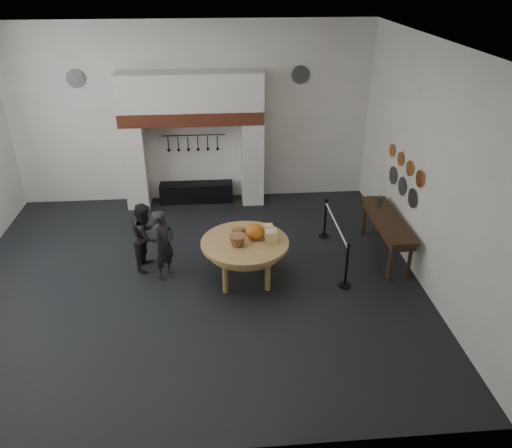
{
  "coord_description": "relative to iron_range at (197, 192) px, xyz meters",
  "views": [
    {
      "loc": [
        0.55,
        -8.41,
        5.69
      ],
      "look_at": [
        1.24,
        -0.26,
        1.35
      ],
      "focal_mm": 35.0,
      "sensor_mm": 36.0,
      "label": 1
    }
  ],
  "objects": [
    {
      "name": "floor",
      "position": [
        0.0,
        -3.72,
        -0.25
      ],
      "size": [
        9.0,
        8.0,
        0.02
      ],
      "primitive_type": "cube",
      "color": "black",
      "rests_on": "ground"
    },
    {
      "name": "ceiling",
      "position": [
        0.0,
        -3.72,
        4.25
      ],
      "size": [
        9.0,
        8.0,
        0.02
      ],
      "primitive_type": "cube",
      "color": "silver",
      "rests_on": "wall_back"
    },
    {
      "name": "wall_back",
      "position": [
        0.0,
        0.28,
        2.0
      ],
      "size": [
        9.0,
        0.02,
        4.5
      ],
      "primitive_type": "cube",
      "color": "white",
      "rests_on": "floor"
    },
    {
      "name": "wall_front",
      "position": [
        0.0,
        -7.72,
        2.0
      ],
      "size": [
        9.0,
        0.02,
        4.5
      ],
      "primitive_type": "cube",
      "color": "white",
      "rests_on": "floor"
    },
    {
      "name": "wall_right",
      "position": [
        4.5,
        -3.72,
        2.0
      ],
      "size": [
        0.02,
        8.0,
        4.5
      ],
      "primitive_type": "cube",
      "color": "white",
      "rests_on": "floor"
    },
    {
      "name": "chimney_pier_left",
      "position": [
        -1.48,
        -0.07,
        0.82
      ],
      "size": [
        0.55,
        0.7,
        2.15
      ],
      "primitive_type": "cube",
      "color": "silver",
      "rests_on": "floor"
    },
    {
      "name": "chimney_pier_right",
      "position": [
        1.48,
        -0.07,
        0.82
      ],
      "size": [
        0.55,
        0.7,
        2.15
      ],
      "primitive_type": "cube",
      "color": "silver",
      "rests_on": "floor"
    },
    {
      "name": "hearth_brick_band",
      "position": [
        0.0,
        -0.07,
        2.06
      ],
      "size": [
        3.5,
        0.72,
        0.32
      ],
      "primitive_type": "cube",
      "color": "#9E442B",
      "rests_on": "chimney_pier_left"
    },
    {
      "name": "chimney_hood",
      "position": [
        0.0,
        -0.07,
        2.67
      ],
      "size": [
        3.5,
        0.7,
        0.9
      ],
      "primitive_type": "cube",
      "color": "silver",
      "rests_on": "hearth_brick_band"
    },
    {
      "name": "iron_range",
      "position": [
        0.0,
        0.0,
        0.0
      ],
      "size": [
        1.9,
        0.45,
        0.5
      ],
      "primitive_type": "cube",
      "color": "black",
      "rests_on": "floor"
    },
    {
      "name": "utensil_rail",
      "position": [
        0.0,
        0.2,
        1.5
      ],
      "size": [
        1.6,
        0.02,
        0.02
      ],
      "primitive_type": "cylinder",
      "rotation": [
        0.0,
        1.57,
        0.0
      ],
      "color": "black",
      "rests_on": "wall_back"
    },
    {
      "name": "work_table",
      "position": [
        1.04,
        -3.78,
        0.59
      ],
      "size": [
        2.09,
        2.09,
        0.07
      ],
      "primitive_type": "cylinder",
      "rotation": [
        0.0,
        0.0,
        -0.26
      ],
      "color": "tan",
      "rests_on": "floor"
    },
    {
      "name": "pumpkin",
      "position": [
        1.24,
        -3.68,
        0.78
      ],
      "size": [
        0.36,
        0.36,
        0.31
      ],
      "primitive_type": "ellipsoid",
      "color": "orange",
      "rests_on": "work_table"
    },
    {
      "name": "cheese_block_big",
      "position": [
        1.54,
        -3.83,
        0.74
      ],
      "size": [
        0.22,
        0.22,
        0.24
      ],
      "primitive_type": "cube",
      "color": "#E8CE8A",
      "rests_on": "work_table"
    },
    {
      "name": "cheese_block_small",
      "position": [
        1.52,
        -3.53,
        0.72
      ],
      "size": [
        0.18,
        0.18,
        0.2
      ],
      "primitive_type": "cube",
      "color": "#F8DD94",
      "rests_on": "work_table"
    },
    {
      "name": "wicker_basket",
      "position": [
        0.89,
        -3.93,
        0.73
      ],
      "size": [
        0.39,
        0.39,
        0.22
      ],
      "primitive_type": "cone",
      "rotation": [
        3.14,
        0.0,
        -0.26
      ],
      "color": "#935735",
      "rests_on": "work_table"
    },
    {
      "name": "bread_loaf",
      "position": [
        0.94,
        -3.43,
        0.69
      ],
      "size": [
        0.31,
        0.18,
        0.13
      ],
      "primitive_type": "ellipsoid",
      "color": "olive",
      "rests_on": "work_table"
    },
    {
      "name": "visitor_near",
      "position": [
        -0.54,
        -3.53,
        0.48
      ],
      "size": [
        0.58,
        0.64,
        1.47
      ],
      "primitive_type": "imported",
      "rotation": [
        0.0,
        0.0,
        1.01
      ],
      "color": "black",
      "rests_on": "floor"
    },
    {
      "name": "visitor_far",
      "position": [
        -0.94,
        -3.13,
        0.47
      ],
      "size": [
        0.67,
        0.79,
        1.44
      ],
      "primitive_type": "imported",
      "rotation": [
        0.0,
        0.0,
        1.37
      ],
      "color": "black",
      "rests_on": "floor"
    },
    {
      "name": "side_table",
      "position": [
        4.1,
        -3.1,
        0.62
      ],
      "size": [
        0.55,
        2.2,
        0.06
      ],
      "primitive_type": "cube",
      "color": "#3A2315",
      "rests_on": "floor"
    },
    {
      "name": "pewter_jug",
      "position": [
        4.1,
        -2.5,
        0.76
      ],
      "size": [
        0.12,
        0.12,
        0.22
      ],
      "primitive_type": "cylinder",
      "color": "#45464A",
      "rests_on": "side_table"
    },
    {
      "name": "copper_pan_a",
      "position": [
        4.46,
        -3.52,
        1.7
      ],
      "size": [
        0.03,
        0.34,
        0.34
      ],
      "primitive_type": "cylinder",
      "rotation": [
        0.0,
        1.57,
        0.0
      ],
      "color": "#C6662D",
      "rests_on": "wall_right"
    },
    {
      "name": "copper_pan_b",
      "position": [
        4.46,
        -2.97,
        1.7
      ],
      "size": [
        0.03,
        0.32,
        0.32
      ],
      "primitive_type": "cylinder",
      "rotation": [
        0.0,
        1.57,
        0.0
      ],
      "color": "#C6662D",
      "rests_on": "wall_right"
    },
    {
      "name": "copper_pan_c",
      "position": [
        4.46,
        -2.42,
        1.7
      ],
      "size": [
        0.03,
        0.3,
        0.3
      ],
      "primitive_type": "cylinder",
      "rotation": [
        0.0,
        1.57,
        0.0
      ],
      "color": "#C6662D",
      "rests_on": "wall_right"
    },
    {
      "name": "copper_pan_d",
      "position": [
        4.46,
        -1.87,
        1.7
      ],
      "size": [
        0.03,
        0.28,
        0.28
      ],
      "primitive_type": "cylinder",
      "rotation": [
        0.0,
        1.57,
        0.0
      ],
      "color": "#C6662D",
      "rests_on": "wall_right"
    },
    {
      "name": "pewter_plate_left",
      "position": [
        4.46,
        -3.32,
        1.2
      ],
      "size": [
        0.03,
        0.4,
        0.4
      ],
      "primitive_type": "cylinder",
      "rotation": [
        0.0,
        1.57,
        0.0
      ],
      "color": "#4C4C51",
      "rests_on": "wall_right"
    },
    {
      "name": "pewter_plate_mid",
      "position": [
        4.46,
        -2.72,
        1.2
      ],
      "size": [
        0.03,
        0.4,
        0.4
      ],
      "primitive_type": "cylinder",
      "rotation": [
        0.0,
        1.57,
        0.0
      ],
      "color": "#4C4C51",
      "rests_on": "wall_right"
    },
    {
      "name": "pewter_plate_right",
      "position": [
        4.46,
        -2.12,
        1.2
      ],
      "size": [
        0.03,
        0.4,
        0.4
      ],
      "primitive_type": "cylinder",
      "rotation": [
        0.0,
        1.57,
        0.0
      ],
      "color": "#4C4C51",
      "rests_on": "wall_right"
    },
    {
      "name": "pewter_plate_back_left",
      "position": [
        -2.7,
        0.24,
        2.95
      ],
      "size": [
        0.44,
        0.03,
        0.44
      ],
      "primitive_type": "cylinder",
      "rotation": [
        1.57,
        0.0,
        0.0
      ],
      "color": "#4C4C51",
      "rests_on": "wall_back"
    },
    {
      "name": "pewter_plate_back_right",
      "position": [
        2.7,
        0.24,
        2.95
      ],
      "size": [
        0.44,
        0.03,
        0.44
      ],
      "primitive_type": "cylinder",
      "rotation": [
        1.57,
        0.0,
        0.0
      ],
      "color": "#4C4C51",
      "rests_on": "wall_back"
    },
    {
      "name": "barrier_post_near",
      "position": [
        2.98,
        -4.19,
        0.2
      ],
      "size": [
        0.05,
        0.05,
        0.9
      ],
      "primitive_type": "cylinder",
      "color": "black",
      "rests_on": "floor"
    },
    {
      "name": "barrier_post_far",
      "position": [
        2.98,
        -2.19,
        0.2
      ],
      "size": [
        0.05,
        0.05,
        0.9
      ],
      "primitive_type": "cylinder",
      "color": "black",
      "rests_on": "floor"
    },
    {
      "name": "barrier_rope",
      "position": [
        2.98,
        -3.19,
        0.6
      ],
      "size": [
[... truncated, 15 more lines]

